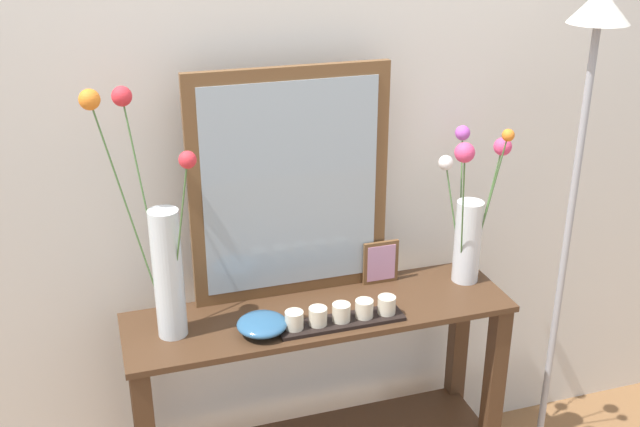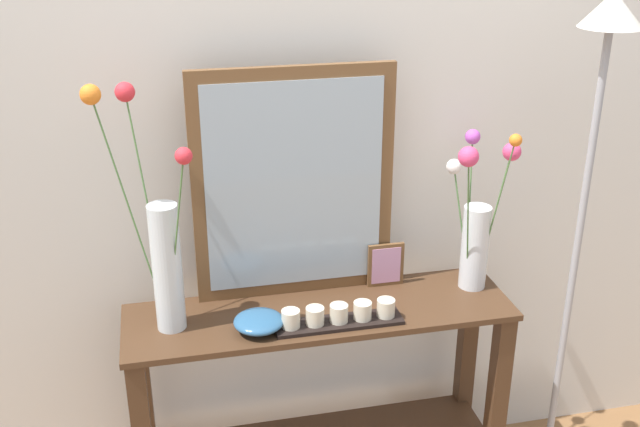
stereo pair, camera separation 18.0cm
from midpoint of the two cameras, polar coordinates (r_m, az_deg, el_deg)
name	(u,v)px [view 1 (the left image)]	position (r m, az deg, el deg)	size (l,w,h in m)	color
wall_back	(293,113)	(2.44, -4.21, 7.56)	(6.40, 0.08, 2.70)	silver
console_table	(320,389)	(2.56, -2.06, -13.13)	(1.22, 0.34, 0.79)	#472D1C
mirror_leaning	(291,186)	(2.35, -4.43, 2.04)	(0.63, 0.03, 0.75)	brown
tall_vase_left	(163,254)	(2.22, -14.05, -3.00)	(0.28, 0.24, 0.75)	silver
vase_right	(469,219)	(2.50, 9.17, -0.48)	(0.25, 0.27, 0.55)	silver
candle_tray	(341,315)	(2.31, -0.63, -7.73)	(0.39, 0.09, 0.07)	black
picture_frame_small	(381,262)	(2.52, 2.56, -3.73)	(0.12, 0.01, 0.15)	brown
decorative_bowl	(262,324)	(2.28, -6.66, -8.34)	(0.15, 0.15, 0.05)	#2D5B84
floor_lamp	(576,176)	(2.47, 16.77, 2.72)	(0.24, 0.24, 1.75)	#9E9EA3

